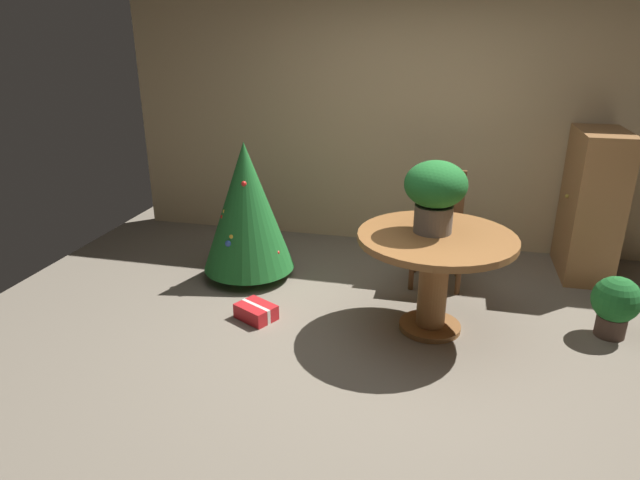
% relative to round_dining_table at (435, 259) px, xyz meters
% --- Properties ---
extents(ground_plane, '(6.60, 6.60, 0.00)m').
position_rel_round_dining_table_xyz_m(ground_plane, '(-0.28, -0.37, -0.56)').
color(ground_plane, '#756B5B').
extents(back_wall_panel, '(6.00, 0.10, 2.60)m').
position_rel_round_dining_table_xyz_m(back_wall_panel, '(-0.28, 1.83, 0.74)').
color(back_wall_panel, tan).
rests_on(back_wall_panel, ground_plane).
extents(round_dining_table, '(1.12, 1.12, 0.75)m').
position_rel_round_dining_table_xyz_m(round_dining_table, '(0.00, 0.00, 0.00)').
color(round_dining_table, brown).
rests_on(round_dining_table, ground_plane).
extents(flower_vase, '(0.44, 0.44, 0.51)m').
position_rel_round_dining_table_xyz_m(flower_vase, '(-0.04, 0.06, 0.49)').
color(flower_vase, '#665B51').
rests_on(flower_vase, round_dining_table).
extents(wooden_chair_far, '(0.43, 0.42, 0.98)m').
position_rel_round_dining_table_xyz_m(wooden_chair_far, '(0.00, 0.90, -0.00)').
color(wooden_chair_far, brown).
rests_on(wooden_chair_far, ground_plane).
extents(holiday_tree, '(0.81, 0.81, 1.23)m').
position_rel_round_dining_table_xyz_m(holiday_tree, '(-1.64, 0.57, 0.10)').
color(holiday_tree, brown).
rests_on(holiday_tree, ground_plane).
extents(gift_box_red, '(0.36, 0.33, 0.12)m').
position_rel_round_dining_table_xyz_m(gift_box_red, '(-1.31, -0.16, -0.50)').
color(gift_box_red, red).
rests_on(gift_box_red, ground_plane).
extents(wooden_cabinet, '(0.43, 0.76, 1.30)m').
position_rel_round_dining_table_xyz_m(wooden_cabinet, '(1.29, 1.36, 0.09)').
color(wooden_cabinet, '#9E6B3D').
rests_on(wooden_cabinet, ground_plane).
extents(potted_plant, '(0.34, 0.34, 0.46)m').
position_rel_round_dining_table_xyz_m(potted_plant, '(1.28, 0.21, -0.30)').
color(potted_plant, '#4C382D').
rests_on(potted_plant, ground_plane).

